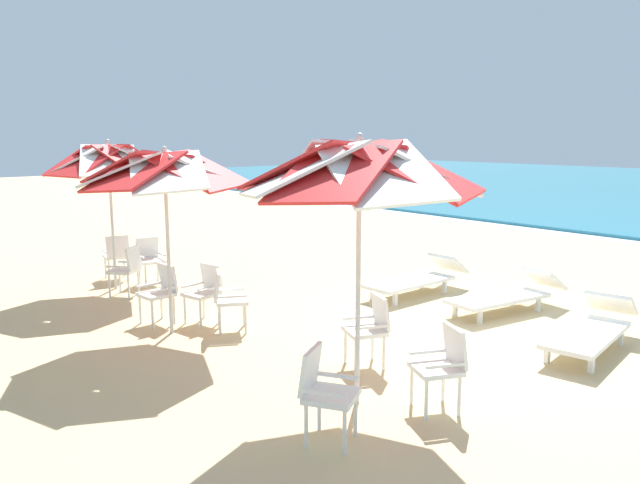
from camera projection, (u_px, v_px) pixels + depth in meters
The scene contains 16 objects.
ground_plane at pixel (492, 335), 8.46m from camera, with size 80.00×80.00×0.00m, color #D3B784.
beach_umbrella_0 at pixel (359, 171), 5.92m from camera, with size 2.43×2.43×2.75m.
plastic_chair_0 at pixel (442, 363), 6.09m from camera, with size 0.59×0.61×0.87m.
plastic_chair_1 at pixel (324, 389), 5.46m from camera, with size 0.62×0.61×0.87m.
plastic_chair_2 at pixel (370, 326), 7.27m from camera, with size 0.58×0.60×0.87m.
beach_umbrella_1 at pixel (165, 171), 8.19m from camera, with size 2.39×2.39×2.59m.
plastic_chair_3 at pixel (160, 290), 8.97m from camera, with size 0.47×0.50×0.87m.
plastic_chair_4 at pixel (205, 289), 8.99m from camera, with size 0.51×0.54×0.87m.
plastic_chair_5 at pixel (227, 297), 8.58m from camera, with size 0.60×0.62×0.87m.
beach_umbrella_2 at pixel (109, 161), 10.69m from camera, with size 2.26×2.26×2.67m.
plastic_chair_6 at pixel (127, 268), 10.48m from camera, with size 0.63×0.63×0.87m.
plastic_chair_7 at pixel (150, 257), 11.37m from camera, with size 0.51×0.48×0.87m.
plastic_chair_8 at pixel (117, 254), 11.69m from camera, with size 0.54×0.51×0.87m.
sun_lounger_0 at pixel (592, 328), 7.87m from camera, with size 0.98×2.22×0.62m.
sun_lounger_1 at pixel (507, 294), 9.56m from camera, with size 0.96×2.22×0.62m.
sun_lounger_2 at pixel (417, 278), 10.63m from camera, with size 0.64×2.14×0.62m.
Camera 1 is at (4.63, -7.08, 2.72)m, focal length 34.38 mm.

